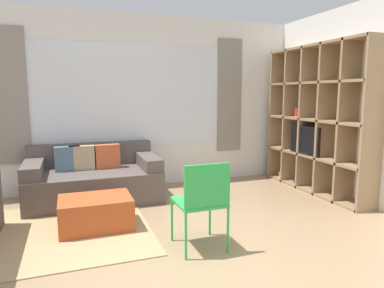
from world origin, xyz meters
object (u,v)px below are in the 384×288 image
Objects in this scene: couch_main at (94,179)px; ottoman at (96,213)px; shelving_unit at (318,120)px; folding_chair at (202,198)px.

ottoman is at bearing -93.07° from couch_main.
couch_main is at bearing 168.14° from shelving_unit.
ottoman is at bearing -172.93° from shelving_unit.
shelving_unit is at bearing -151.30° from folding_chair.
shelving_unit reaches higher than couch_main.
shelving_unit is 3.41m from couch_main.
folding_chair is (0.91, -0.90, 0.34)m from ottoman.
couch_main is (-3.25, 0.68, -0.79)m from shelving_unit.
folding_chair is (0.85, -2.00, 0.22)m from couch_main.
couch_main is at bearing -66.92° from folding_chair.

